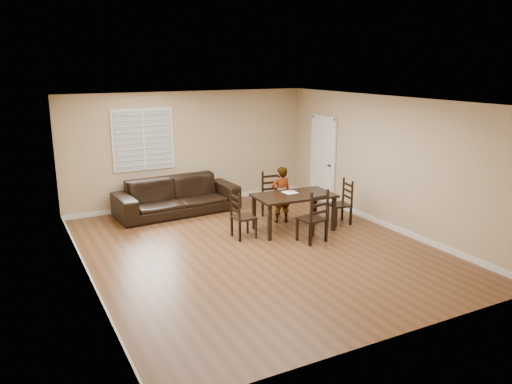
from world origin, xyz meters
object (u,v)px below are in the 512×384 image
at_px(chair_near, 272,196).
at_px(chair_left, 238,217).
at_px(dining_table, 294,199).
at_px(sofa, 177,196).
at_px(chair_right, 344,203).
at_px(donut, 291,191).
at_px(child, 281,195).
at_px(chair_far, 316,219).

height_order(chair_near, chair_left, chair_near).
relative_size(dining_table, sofa, 0.60).
bearing_deg(chair_near, sofa, 152.62).
relative_size(chair_right, donut, 9.27).
bearing_deg(donut, chair_right, -12.58).
height_order(chair_left, child, child).
bearing_deg(sofa, chair_right, -42.01).
height_order(chair_far, donut, chair_far).
distance_m(chair_near, chair_far, 1.88).
xyz_separation_m(dining_table, chair_left, (-1.22, 0.07, -0.23)).
distance_m(chair_right, child, 1.37).
distance_m(chair_left, chair_right, 2.44).
distance_m(chair_near, chair_right, 1.60).
bearing_deg(dining_table, chair_near, 89.63).
height_order(chair_far, chair_right, chair_far).
relative_size(chair_far, donut, 10.14).
bearing_deg(chair_far, chair_near, -101.07).
bearing_deg(chair_near, child, -87.81).
distance_m(dining_table, donut, 0.21).
bearing_deg(child, sofa, -36.37).
bearing_deg(chair_right, chair_far, -49.65).
height_order(chair_far, chair_left, chair_far).
relative_size(chair_far, chair_right, 1.09).
relative_size(chair_near, chair_right, 1.08).
distance_m(chair_left, child, 1.37).
height_order(dining_table, chair_right, chair_right).
distance_m(chair_far, child, 1.45).
relative_size(chair_left, sofa, 0.35).
distance_m(chair_near, donut, 0.90).
bearing_deg(donut, chair_near, 87.37).
xyz_separation_m(chair_near, chair_left, (-1.29, -0.96, -0.03)).
xyz_separation_m(chair_far, chair_right, (1.24, 0.77, -0.04)).
height_order(chair_near, chair_far, chair_far).
relative_size(dining_table, donut, 16.18).
bearing_deg(child, chair_right, 157.38).
height_order(dining_table, sofa, sofa).
xyz_separation_m(dining_table, sofa, (-1.72, 2.23, -0.26)).
bearing_deg(chair_far, sofa, -69.33).
bearing_deg(chair_right, chair_near, -125.55).
xyz_separation_m(chair_left, donut, (1.25, 0.11, 0.34)).
height_order(dining_table, chair_near, chair_near).
xyz_separation_m(dining_table, chair_right, (1.22, -0.09, -0.23)).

